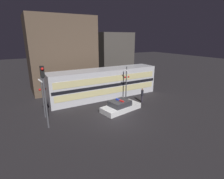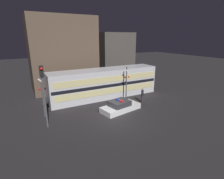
{
  "view_description": "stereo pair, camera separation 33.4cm",
  "coord_description": "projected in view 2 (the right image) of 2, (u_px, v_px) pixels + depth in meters",
  "views": [
    {
      "loc": [
        -7.87,
        -13.07,
        7.6
      ],
      "look_at": [
        1.85,
        4.1,
        1.67
      ],
      "focal_mm": 28.0,
      "sensor_mm": 36.0,
      "label": 1
    },
    {
      "loc": [
        -7.58,
        -13.24,
        7.6
      ],
      "look_at": [
        1.85,
        4.1,
        1.67
      ],
      "focal_mm": 28.0,
      "sensor_mm": 36.0,
      "label": 2
    }
  ],
  "objects": [
    {
      "name": "train",
      "position": [
        105.0,
        83.0,
        22.72
      ],
      "size": [
        14.33,
        2.86,
        3.72
      ],
      "color": "silver",
      "rests_on": "ground_plane"
    },
    {
      "name": "ground_plane",
      "position": [
        115.0,
        120.0,
        16.79
      ],
      "size": [
        120.0,
        120.0,
        0.0
      ],
      "primitive_type": "plane",
      "color": "#262326"
    },
    {
      "name": "crossing_signal_near",
      "position": [
        126.0,
        82.0,
        21.5
      ],
      "size": [
        0.68,
        0.31,
        4.2
      ],
      "color": "#4C4C51",
      "rests_on": "ground_plane"
    },
    {
      "name": "pedestrian",
      "position": [
        142.0,
        95.0,
        20.98
      ],
      "size": [
        0.29,
        0.29,
        1.74
      ],
      "color": "#2D2833",
      "rests_on": "ground_plane"
    },
    {
      "name": "crossing_signal_far",
      "position": [
        43.0,
        95.0,
        16.7
      ],
      "size": [
        0.68,
        0.31,
        4.17
      ],
      "color": "#4C4C51",
      "rests_on": "ground_plane"
    },
    {
      "name": "building_left",
      "position": [
        63.0,
        54.0,
        25.5
      ],
      "size": [
        9.15,
        5.47,
        10.45
      ],
      "color": "brown",
      "rests_on": "ground_plane"
    },
    {
      "name": "building_center",
      "position": [
        113.0,
        57.0,
        31.9
      ],
      "size": [
        6.03,
        5.27,
        8.38
      ],
      "color": "#47423D",
      "rests_on": "ground_plane"
    },
    {
      "name": "traffic_light_corner",
      "position": [
        44.0,
        90.0,
        14.41
      ],
      "size": [
        0.3,
        0.46,
        5.42
      ],
      "color": "#4C4C51",
      "rests_on": "ground_plane"
    },
    {
      "name": "police_car",
      "position": [
        120.0,
        106.0,
        18.76
      ],
      "size": [
        4.61,
        2.65,
        1.25
      ],
      "rotation": [
        0.0,
        0.0,
        0.18
      ],
      "color": "silver",
      "rests_on": "ground_plane"
    }
  ]
}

